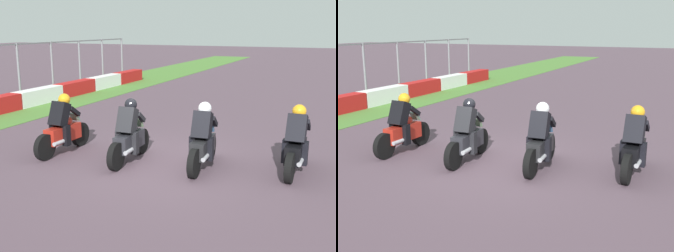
# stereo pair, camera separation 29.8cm
# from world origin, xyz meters

# --- Properties ---
(ground_plane) EXTENTS (120.00, 120.00, 0.00)m
(ground_plane) POSITION_xyz_m (0.00, 0.00, 0.00)
(ground_plane) COLOR #53404B
(rider_lane_a) EXTENTS (2.04, 0.54, 1.51)m
(rider_lane_a) POSITION_xyz_m (0.66, -2.85, 0.62)
(rider_lane_a) COLOR black
(rider_lane_a) RESTS_ON ground_plane
(rider_lane_b) EXTENTS (2.04, 0.55, 1.51)m
(rider_lane_b) POSITION_xyz_m (0.14, -0.88, 0.62)
(rider_lane_b) COLOR black
(rider_lane_b) RESTS_ON ground_plane
(rider_lane_c) EXTENTS (2.04, 0.55, 1.51)m
(rider_lane_c) POSITION_xyz_m (-0.10, 0.88, 0.62)
(rider_lane_c) COLOR black
(rider_lane_c) RESTS_ON ground_plane
(rider_lane_d) EXTENTS (2.04, 0.54, 1.51)m
(rider_lane_d) POSITION_xyz_m (-0.15, 2.77, 0.62)
(rider_lane_d) COLOR black
(rider_lane_d) RESTS_ON ground_plane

